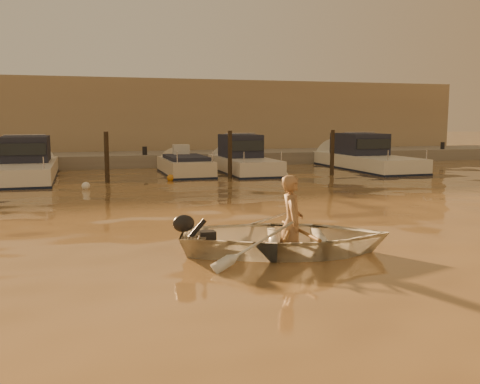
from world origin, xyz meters
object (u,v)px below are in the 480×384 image
object	(u,v)px
moored_boat_3	(185,169)
moored_boat_5	(366,156)
dinghy	(286,238)
moored_boat_4	(244,159)
waterfront_building	(98,120)
moored_boat_2	(25,164)
person	(292,222)

from	to	relation	value
moored_boat_3	moored_boat_5	bearing A→B (deg)	0.00
moored_boat_5	dinghy	bearing A→B (deg)	-124.63
dinghy	moored_boat_3	bearing A→B (deg)	12.75
moored_boat_4	waterfront_building	bearing A→B (deg)	118.94
moored_boat_2	moored_boat_5	bearing A→B (deg)	0.00
person	waterfront_building	world-z (taller)	waterfront_building
moored_boat_4	moored_boat_5	bearing A→B (deg)	0.00
waterfront_building	person	bearing A→B (deg)	-84.36
moored_boat_2	moored_boat_3	world-z (taller)	moored_boat_2
person	moored_boat_2	bearing A→B (deg)	38.35
person	moored_boat_4	distance (m)	15.00
moored_boat_5	moored_boat_2	bearing A→B (deg)	180.00
dinghy	moored_boat_2	distance (m)	15.67
moored_boat_2	moored_boat_5	world-z (taller)	same
dinghy	moored_boat_5	distance (m)	17.67
moored_boat_4	moored_boat_5	size ratio (longest dim) A/B	0.79
moored_boat_4	moored_boat_5	xyz separation A→B (m)	(6.39, 0.00, 0.00)
dinghy	moored_boat_4	bearing A→B (deg)	2.11
moored_boat_5	waterfront_building	size ratio (longest dim) A/B	0.18
person	moored_boat_2	xyz separation A→B (m)	(-5.93, 14.57, 0.05)
moored_boat_4	dinghy	bearing A→B (deg)	-104.11
moored_boat_5	waterfront_building	bearing A→B (deg)	138.58
moored_boat_3	moored_boat_5	xyz separation A→B (m)	(9.16, 0.00, 0.40)
dinghy	waterfront_building	distance (m)	25.74
moored_boat_2	moored_boat_3	bearing A→B (deg)	0.00
dinghy	person	bearing A→B (deg)	-90.00
moored_boat_2	waterfront_building	bearing A→B (deg)	72.82
dinghy	waterfront_building	world-z (taller)	waterfront_building
dinghy	person	world-z (taller)	person
person	moored_boat_3	xyz separation A→B (m)	(0.79, 14.57, -0.35)
person	moored_boat_4	world-z (taller)	moored_boat_4
dinghy	person	xyz separation A→B (m)	(0.10, -0.03, 0.29)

